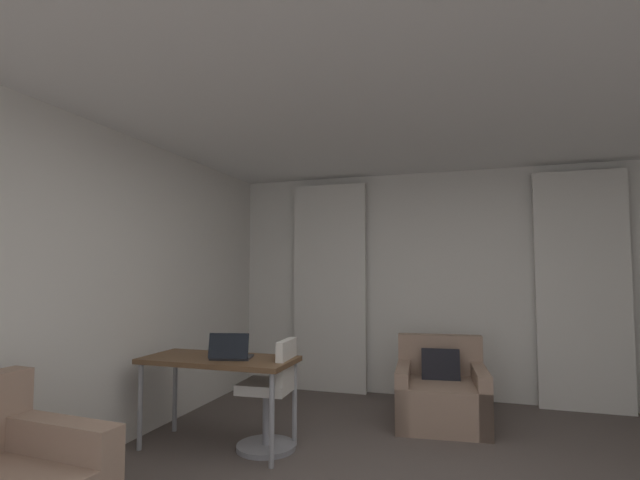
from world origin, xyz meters
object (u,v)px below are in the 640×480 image
object	(u,v)px
desk	(219,366)
desk_chair	(271,400)
laptop	(231,354)
armchair	(441,395)

from	to	relation	value
desk	desk_chair	distance (m)	0.51
laptop	desk	bearing A→B (deg)	161.67
armchair	laptop	xyz separation A→B (m)	(-1.57, -1.22, 0.50)
desk_chair	laptop	bearing A→B (deg)	-155.68
armchair	desk_chair	size ratio (longest dim) A/B	1.02
armchair	desk_chair	bearing A→B (deg)	-139.51
armchair	desk_chair	distance (m)	1.68
desk	desk_chair	bearing A→B (deg)	11.98
desk	desk_chair	size ratio (longest dim) A/B	1.43
armchair	desk_chair	xyz separation A→B (m)	(-1.28, -1.09, 0.12)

